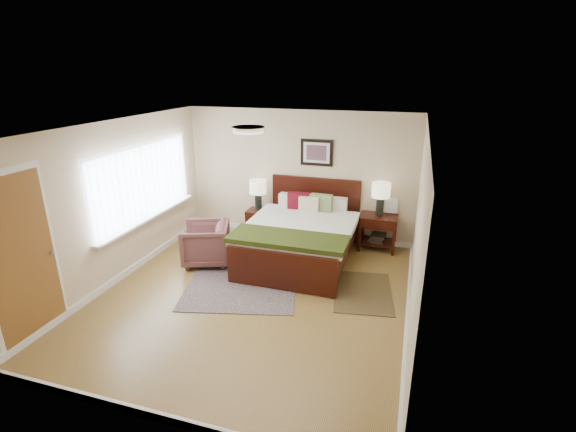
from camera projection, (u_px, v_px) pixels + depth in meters
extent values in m
plane|color=olive|center=(254.00, 295.00, 6.27)|extent=(5.00, 5.00, 0.00)
cube|color=#C9B592|center=(299.00, 175.00, 8.10)|extent=(4.50, 0.04, 2.50)
cube|color=#C9B592|center=(143.00, 310.00, 3.60)|extent=(4.50, 0.04, 2.50)
cube|color=#C9B592|center=(116.00, 202.00, 6.47)|extent=(0.04, 5.00, 2.50)
cube|color=#C9B592|center=(418.00, 235.00, 5.23)|extent=(0.04, 5.00, 2.50)
cube|color=white|center=(248.00, 127.00, 5.43)|extent=(4.50, 5.00, 0.02)
cube|color=silver|center=(144.00, 182.00, 7.05)|extent=(0.02, 2.72, 1.32)
cube|color=silver|center=(144.00, 182.00, 7.04)|extent=(0.01, 2.60, 1.20)
cube|color=silver|center=(150.00, 217.00, 7.24)|extent=(0.10, 2.72, 0.04)
cube|color=silver|center=(21.00, 258.00, 4.95)|extent=(0.01, 1.00, 2.18)
cube|color=brown|center=(23.00, 262.00, 4.96)|extent=(0.01, 0.90, 2.10)
cylinder|color=#999999|center=(51.00, 253.00, 5.31)|extent=(0.04, 0.04, 0.04)
cylinder|color=white|center=(248.00, 130.00, 5.44)|extent=(0.40, 0.40, 0.07)
cylinder|color=beige|center=(248.00, 127.00, 5.43)|extent=(0.44, 0.44, 0.01)
cube|color=#350D08|center=(315.00, 208.00, 8.18)|extent=(1.74, 0.06, 1.22)
cube|color=#350D08|center=(281.00, 271.00, 6.30)|extent=(1.74, 0.06, 0.61)
cube|color=#350D08|center=(256.00, 237.00, 7.51)|extent=(0.06, 2.18, 0.20)
cube|color=#350D08|center=(347.00, 248.00, 7.05)|extent=(0.06, 2.18, 0.20)
cube|color=silver|center=(300.00, 235.00, 7.23)|extent=(1.64, 2.16, 0.24)
cube|color=silver|center=(299.00, 228.00, 7.09)|extent=(1.82, 1.93, 0.11)
cube|color=#2D350F|center=(288.00, 239.00, 6.49)|extent=(1.86, 0.70, 0.08)
cube|color=silver|center=(293.00, 201.00, 8.01)|extent=(0.54, 0.18, 0.28)
cube|color=silver|center=(332.00, 205.00, 7.80)|extent=(0.54, 0.18, 0.28)
cube|color=#540915|center=(299.00, 201.00, 7.85)|extent=(0.42, 0.17, 0.35)
cube|color=#70884E|center=(321.00, 203.00, 7.73)|extent=(0.42, 0.16, 0.35)
cube|color=beige|center=(309.00, 205.00, 7.72)|extent=(0.37, 0.13, 0.30)
cube|color=black|center=(317.00, 153.00, 7.83)|extent=(0.62, 0.03, 0.50)
cube|color=silver|center=(316.00, 153.00, 7.81)|extent=(0.50, 0.01, 0.38)
cube|color=#A52D23|center=(316.00, 153.00, 7.80)|extent=(0.38, 0.01, 0.28)
cube|color=#350D08|center=(259.00, 211.00, 8.36)|extent=(0.45, 0.40, 0.05)
cube|color=#350D08|center=(247.00, 225.00, 8.35)|extent=(0.05, 0.05, 0.49)
cube|color=#350D08|center=(265.00, 227.00, 8.24)|extent=(0.05, 0.05, 0.49)
cube|color=#350D08|center=(253.00, 220.00, 8.65)|extent=(0.05, 0.05, 0.49)
cube|color=#350D08|center=(271.00, 222.00, 8.55)|extent=(0.05, 0.05, 0.49)
cube|color=#350D08|center=(255.00, 219.00, 8.22)|extent=(0.39, 0.03, 0.14)
cube|color=#350D08|center=(379.00, 217.00, 7.66)|extent=(0.67, 0.50, 0.05)
cube|color=#350D08|center=(360.00, 236.00, 7.66)|extent=(0.05, 0.05, 0.62)
cube|color=#350D08|center=(394.00, 240.00, 7.49)|extent=(0.05, 0.05, 0.62)
cube|color=#350D08|center=(363.00, 227.00, 8.05)|extent=(0.05, 0.05, 0.62)
cube|color=#350D08|center=(395.00, 231.00, 7.89)|extent=(0.05, 0.05, 0.62)
cube|color=#350D08|center=(377.00, 226.00, 7.48)|extent=(0.61, 0.03, 0.14)
cube|color=#350D08|center=(377.00, 242.00, 7.83)|extent=(0.61, 0.44, 0.03)
cube|color=black|center=(377.00, 240.00, 7.82)|extent=(0.25, 0.31, 0.03)
cube|color=black|center=(377.00, 239.00, 7.81)|extent=(0.25, 0.31, 0.03)
cube|color=black|center=(377.00, 237.00, 7.79)|extent=(0.25, 0.31, 0.03)
cube|color=black|center=(378.00, 235.00, 7.78)|extent=(0.25, 0.31, 0.03)
cylinder|color=black|center=(258.00, 202.00, 8.29)|extent=(0.14, 0.14, 0.32)
cylinder|color=black|center=(258.00, 194.00, 8.23)|extent=(0.02, 0.02, 0.06)
cylinder|color=beige|center=(258.00, 187.00, 8.19)|extent=(0.33, 0.33, 0.26)
cylinder|color=black|center=(380.00, 207.00, 7.60)|extent=(0.14, 0.14, 0.32)
cylinder|color=black|center=(381.00, 197.00, 7.53)|extent=(0.02, 0.02, 0.06)
cylinder|color=beige|center=(381.00, 190.00, 7.49)|extent=(0.33, 0.33, 0.26)
imported|color=brown|center=(206.00, 243.00, 7.20)|extent=(1.00, 0.99, 0.72)
cube|color=#0C113E|center=(246.00, 274.00, 6.90)|extent=(2.21, 2.72, 0.01)
cube|color=black|center=(363.00, 292.00, 6.34)|extent=(1.04, 1.39, 0.01)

